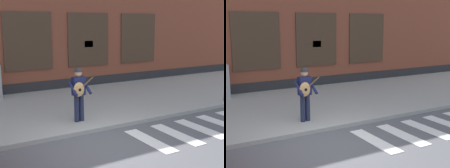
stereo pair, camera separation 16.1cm
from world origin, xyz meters
TOP-DOWN VIEW (x-y plane):
  - ground_plane at (0.00, 0.00)m, footprint 160.00×160.00m
  - sidewalk at (0.00, 4.10)m, footprint 28.00×5.86m
  - building_backdrop at (-0.00, 9.02)m, footprint 28.00×4.06m
  - crosswalk at (3.55, -0.13)m, footprint 5.20×1.90m
  - busker at (0.08, 2.01)m, footprint 0.72×0.54m

SIDE VIEW (x-z plane):
  - ground_plane at x=0.00m, z-range 0.00..0.00m
  - crosswalk at x=3.55m, z-range 0.00..0.01m
  - sidewalk at x=0.00m, z-range 0.00..0.13m
  - busker at x=0.08m, z-range 0.24..1.90m
  - building_backdrop at x=0.00m, z-range -0.01..7.92m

